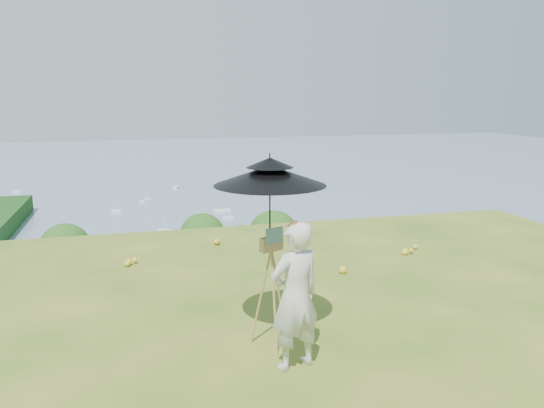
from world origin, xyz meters
name	(u,v)px	position (x,y,z in m)	size (l,w,h in m)	color
ground	(375,366)	(0.00, 0.00, 0.00)	(14.00, 14.00, 0.00)	#3D611B
shoreline_tier	(159,345)	(0.00, 75.00, -36.00)	(170.00, 28.00, 8.00)	gray
bay_water	(139,179)	(0.00, 240.00, -34.00)	(700.00, 700.00, 0.00)	slate
slope_trees	(175,326)	(0.00, 35.00, -15.00)	(110.00, 50.00, 6.00)	#2B5218
harbor_town	(157,307)	(0.00, 75.00, -29.50)	(110.00, 22.00, 5.00)	silver
moored_boats	(102,217)	(-12.50, 161.00, -33.65)	(140.00, 140.00, 0.70)	white
wildflowers	(366,351)	(0.00, 0.25, 0.06)	(10.00, 10.50, 0.12)	yellow
painter	(295,296)	(-0.90, 0.22, 0.86)	(0.63, 0.41, 1.73)	beige
field_easel	(271,287)	(-1.02, 0.82, 0.76)	(0.58, 0.58, 1.52)	#A38044
sun_umbrella	(270,201)	(-1.03, 0.85, 1.83)	(1.34, 1.34, 1.15)	black
painter_cap	(296,225)	(-0.90, 0.22, 1.68)	(0.19, 0.23, 0.10)	#C36C6B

